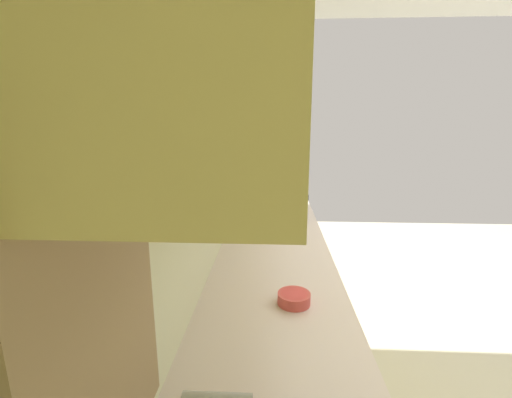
# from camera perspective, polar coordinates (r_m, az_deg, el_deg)

# --- Properties ---
(ground_plane) EXTENTS (7.00, 7.00, 0.00)m
(ground_plane) POSITION_cam_1_polar(r_m,az_deg,el_deg) (2.84, 31.91, -24.47)
(ground_plane) COLOR beige
(wall_back) EXTENTS (4.49, 0.12, 2.74)m
(wall_back) POSITION_cam_1_polar(r_m,az_deg,el_deg) (1.99, -7.55, 5.02)
(wall_back) COLOR beige
(wall_back) RESTS_ON ground_plane
(counter_run) EXTENTS (3.51, 0.64, 0.93)m
(counter_run) POSITION_cam_1_polar(r_m,az_deg,el_deg) (1.92, 2.65, -24.90)
(counter_run) COLOR #DDCE6C
(counter_run) RESTS_ON ground_plane
(upper_cabinets) EXTENTS (2.40, 0.33, 0.63)m
(upper_cabinets) POSITION_cam_1_polar(r_m,az_deg,el_deg) (1.53, -2.24, 20.60)
(upper_cabinets) COLOR #E3CD6F
(window_back_wall) EXTENTS (0.42, 0.02, 0.68)m
(window_back_wall) POSITION_cam_1_polar(r_m,az_deg,el_deg) (0.66, -24.64, -16.25)
(window_back_wall) COLOR #997A4C
(oven_range) EXTENTS (0.69, 0.66, 1.11)m
(oven_range) POSITION_cam_1_polar(r_m,az_deg,el_deg) (3.80, 3.15, -4.76)
(oven_range) COLOR black
(oven_range) RESTS_ON ground_plane
(microwave) EXTENTS (0.52, 0.33, 0.33)m
(microwave) POSITION_cam_1_polar(r_m,az_deg,el_deg) (2.66, 2.55, 1.16)
(microwave) COLOR white
(microwave) RESTS_ON counter_run
(bowl) EXTENTS (0.13, 0.13, 0.05)m
(bowl) POSITION_cam_1_polar(r_m,az_deg,el_deg) (1.43, 6.38, -16.11)
(bowl) COLOR #D84C47
(bowl) RESTS_ON counter_run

